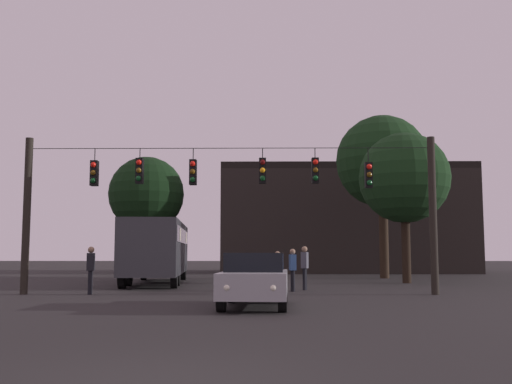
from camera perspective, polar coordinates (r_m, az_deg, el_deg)
ground_plane at (r=31.69m, az=-1.61°, el=-8.59°), size 168.00×168.00×0.00m
overhead_signal_span at (r=22.23m, az=-2.62°, el=-0.51°), size 15.40×0.44×5.84m
city_bus at (r=30.41m, az=-9.37°, el=-5.11°), size 3.43×11.17×3.00m
car_near_right at (r=17.02m, az=-0.09°, el=-8.27°), size 1.99×4.40×1.52m
pedestrian_crossing_left at (r=22.94m, az=-15.51°, el=-6.93°), size 0.27×0.38×1.75m
pedestrian_crossing_center at (r=23.87m, az=3.52°, el=-7.19°), size 0.29×0.39×1.68m
pedestrian_crossing_right at (r=22.63m, az=2.07°, el=-7.43°), size 0.33×0.41×1.58m
pedestrian_near_bus at (r=24.86m, az=4.67°, el=-6.96°), size 0.34×0.42×1.79m
corner_building at (r=48.95m, az=8.24°, el=-2.76°), size 19.05×10.38×8.20m
tree_left_silhouette at (r=46.19m, az=-10.41°, el=-0.22°), size 5.71×5.71×8.84m
tree_behind_building at (r=37.42m, az=11.95°, el=2.84°), size 5.63×5.63×9.94m
tree_right_far at (r=31.58m, az=13.98°, el=1.28°), size 4.65×4.65×7.69m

